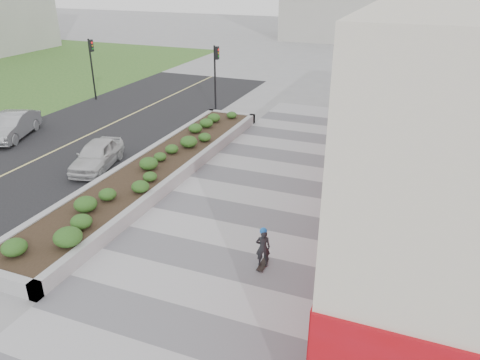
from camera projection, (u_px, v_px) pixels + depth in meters
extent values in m
plane|color=gray|center=(195.00, 294.00, 13.58)|extent=(160.00, 160.00, 0.00)
cube|color=#A8A8AD|center=(235.00, 243.00, 16.11)|extent=(8.00, 36.00, 0.01)
cube|color=beige|center=(472.00, 106.00, 17.16)|extent=(6.00, 24.00, 8.00)
cube|color=#AF0D1A|center=(380.00, 158.00, 19.20)|extent=(0.12, 24.00, 3.00)
cube|color=#9E9EA0|center=(231.00, 117.00, 28.70)|extent=(3.00, 0.30, 0.55)
cube|color=#9E9EA0|center=(131.00, 165.00, 21.68)|extent=(0.30, 18.00, 0.55)
cube|color=#9E9EA0|center=(182.00, 174.00, 20.77)|extent=(0.30, 18.00, 0.55)
cube|color=#2D2116|center=(156.00, 170.00, 21.24)|extent=(2.40, 17.40, 0.50)
cube|color=black|center=(45.00, 156.00, 23.53)|extent=(10.00, 40.00, 0.00)
cylinder|color=black|center=(215.00, 79.00, 29.94)|extent=(0.12, 0.12, 4.20)
cube|color=black|center=(217.00, 53.00, 29.19)|extent=(0.18, 0.28, 0.80)
cylinder|color=black|center=(92.00, 70.00, 32.61)|extent=(0.12, 0.12, 4.20)
cube|color=black|center=(91.00, 46.00, 31.87)|extent=(0.18, 0.28, 0.80)
cylinder|color=#595654|center=(248.00, 246.00, 15.94)|extent=(0.44, 0.44, 0.01)
cube|color=black|center=(263.00, 265.00, 14.82)|extent=(0.21, 0.72, 0.02)
imported|color=#222226|center=(263.00, 248.00, 14.55)|extent=(0.54, 0.45, 1.27)
sphere|color=blue|center=(263.00, 231.00, 14.30)|extent=(0.23, 0.23, 0.23)
imported|color=silver|center=(97.00, 155.00, 21.85)|extent=(2.40, 4.04, 1.29)
imported|color=#999BA0|center=(12.00, 126.00, 25.70)|extent=(2.76, 4.45, 1.39)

